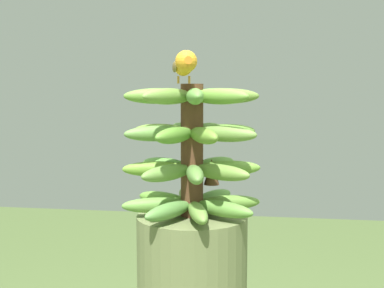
# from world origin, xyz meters

# --- Properties ---
(banana_bunch) EXTENTS (0.32, 0.32, 0.30)m
(banana_bunch) POSITION_xyz_m (0.00, -0.00, 1.14)
(banana_bunch) COLOR brown
(banana_bunch) RESTS_ON banana_tree
(perched_bird) EXTENTS (0.18, 0.07, 0.07)m
(perched_bird) POSITION_xyz_m (-0.06, 0.01, 1.34)
(perched_bird) COLOR #C68933
(perched_bird) RESTS_ON banana_bunch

